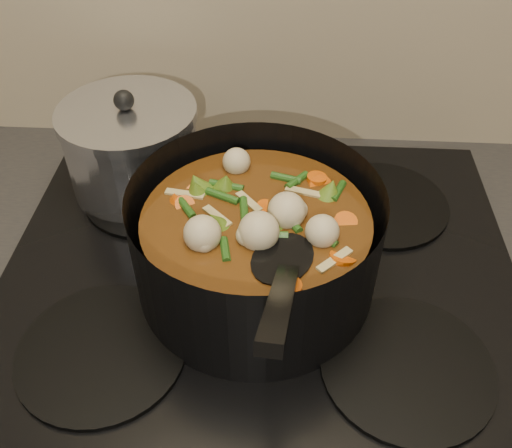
{
  "coord_description": "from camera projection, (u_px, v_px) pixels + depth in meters",
  "views": [
    {
      "loc": [
        0.02,
        1.46,
        1.44
      ],
      "look_at": [
        -0.0,
        1.91,
        1.02
      ],
      "focal_mm": 40.0,
      "sensor_mm": 36.0,
      "label": 1
    }
  ],
  "objects": [
    {
      "name": "stovetop",
      "position": [
        259.0,
        274.0,
        0.7
      ],
      "size": [
        0.62,
        0.54,
        0.03
      ],
      "color": "black",
      "rests_on": "counter"
    },
    {
      "name": "stockpot",
      "position": [
        256.0,
        245.0,
        0.63
      ],
      "size": [
        0.34,
        0.4,
        0.2
      ],
      "rotation": [
        0.0,
        0.0,
        -0.28
      ],
      "color": "black",
      "rests_on": "stovetop"
    },
    {
      "name": "saucepan",
      "position": [
        132.0,
        149.0,
        0.77
      ],
      "size": [
        0.18,
        0.18,
        0.15
      ],
      "rotation": [
        0.0,
        0.0,
        -0.29
      ],
      "color": "silver",
      "rests_on": "stovetop"
    }
  ]
}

